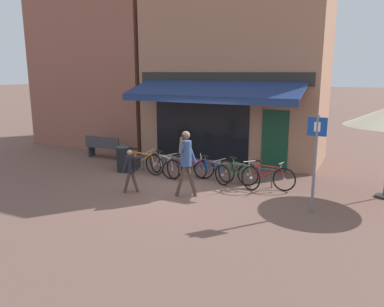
% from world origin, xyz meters
% --- Properties ---
extents(ground_plane, '(160.00, 160.00, 0.00)m').
position_xyz_m(ground_plane, '(0.00, 0.00, 0.00)').
color(ground_plane, brown).
extents(shop_front, '(6.81, 4.60, 6.48)m').
position_xyz_m(shop_front, '(0.01, 4.50, 3.23)').
color(shop_front, '#9E7056').
rests_on(shop_front, ground_plane).
extents(neighbour_building, '(5.93, 4.00, 6.55)m').
position_xyz_m(neighbour_building, '(-6.55, 5.02, 3.27)').
color(neighbour_building, '#8E5647').
rests_on(neighbour_building, ground_plane).
extents(bike_rack_rail, '(4.61, 0.04, 0.57)m').
position_xyz_m(bike_rack_rail, '(0.23, 1.07, 0.49)').
color(bike_rack_rail, '#47494F').
rests_on(bike_rack_rail, ground_plane).
extents(bicycle_orange, '(1.82, 0.52, 0.86)m').
position_xyz_m(bicycle_orange, '(-1.88, 0.73, 0.39)').
color(bicycle_orange, black).
rests_on(bicycle_orange, ground_plane).
extents(bicycle_silver, '(1.55, 0.82, 0.81)m').
position_xyz_m(bicycle_silver, '(-1.03, 0.79, 0.36)').
color(bicycle_silver, black).
rests_on(bicycle_silver, ground_plane).
extents(bicycle_purple, '(1.54, 0.89, 0.82)m').
position_xyz_m(bicycle_purple, '(-0.13, 0.77, 0.36)').
color(bicycle_purple, black).
rests_on(bicycle_purple, ground_plane).
extents(bicycle_blue, '(1.57, 0.79, 0.79)m').
position_xyz_m(bicycle_blue, '(0.61, 0.86, 0.35)').
color(bicycle_blue, black).
rests_on(bicycle_blue, ground_plane).
extents(bicycle_green, '(1.60, 0.78, 0.86)m').
position_xyz_m(bicycle_green, '(1.53, 0.80, 0.38)').
color(bicycle_green, black).
rests_on(bicycle_green, ground_plane).
extents(bicycle_red, '(1.77, 0.52, 0.84)m').
position_xyz_m(bicycle_red, '(2.32, 0.96, 0.37)').
color(bicycle_red, black).
rests_on(bicycle_red, ground_plane).
extents(pedestrian_adult, '(0.59, 0.54, 1.83)m').
position_xyz_m(pedestrian_adult, '(0.55, -0.72, 1.14)').
color(pedestrian_adult, '#47382D').
rests_on(pedestrian_adult, ground_plane).
extents(pedestrian_child, '(0.49, 0.48, 1.25)m').
position_xyz_m(pedestrian_child, '(-0.98, -1.10, 0.77)').
color(pedestrian_child, '#47382D').
rests_on(pedestrian_child, ground_plane).
extents(litter_bin, '(0.52, 0.52, 0.96)m').
position_xyz_m(litter_bin, '(-2.54, 0.69, 0.48)').
color(litter_bin, black).
rests_on(litter_bin, ground_plane).
extents(parking_sign, '(0.44, 0.07, 2.40)m').
position_xyz_m(parking_sign, '(3.86, -0.48, 1.47)').
color(parking_sign, slate).
rests_on(parking_sign, ground_plane).
extents(park_bench, '(1.60, 0.44, 0.87)m').
position_xyz_m(park_bench, '(-4.44, 1.98, 0.46)').
color(park_bench, '#38383D').
rests_on(park_bench, ground_plane).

